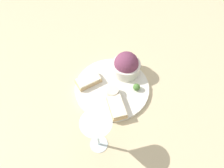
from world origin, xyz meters
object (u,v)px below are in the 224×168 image
salad_bowl (126,65)px  cheese_toast_near (88,81)px  wine_glass (97,129)px  sauce_ramekin (112,92)px  cheese_toast_far (117,107)px

salad_bowl → cheese_toast_near: salad_bowl is taller
wine_glass → cheese_toast_near: bearing=-145.9°
sauce_ramekin → cheese_toast_near: sauce_ramekin is taller
cheese_toast_far → salad_bowl: bearing=-169.9°
salad_bowl → sauce_ramekin: size_ratio=2.41×
cheese_toast_near → cheese_toast_far: bearing=65.8°
salad_bowl → cheese_toast_far: salad_bowl is taller
cheese_toast_near → wine_glass: size_ratio=0.63×
wine_glass → sauce_ramekin: bearing=-170.4°
sauce_ramekin → cheese_toast_near: size_ratio=0.44×
sauce_ramekin → cheese_toast_far: sauce_ramekin is taller
sauce_ramekin → wine_glass: size_ratio=0.28×
cheese_toast_far → wine_glass: 0.18m
cheese_toast_far → wine_glass: size_ratio=0.63×
salad_bowl → cheese_toast_near: bearing=-46.2°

